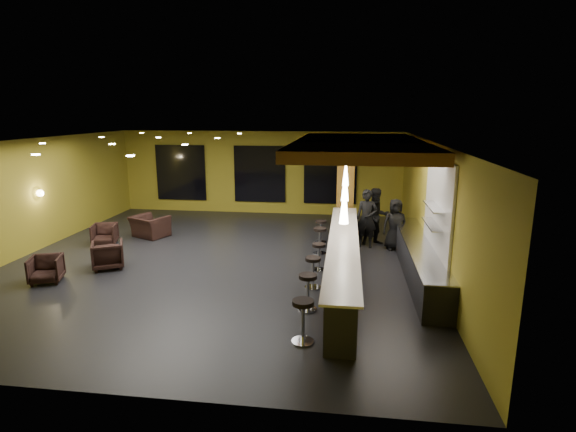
# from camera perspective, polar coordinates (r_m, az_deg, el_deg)

# --- Properties ---
(floor) EXTENTS (12.00, 13.00, 0.10)m
(floor) POSITION_cam_1_polar(r_m,az_deg,el_deg) (13.54, -8.75, -5.80)
(floor) COLOR black
(floor) RESTS_ON ground
(ceiling) EXTENTS (12.00, 13.00, 0.10)m
(ceiling) POSITION_cam_1_polar(r_m,az_deg,el_deg) (12.84, -9.31, 9.58)
(ceiling) COLOR black
(wall_back) EXTENTS (12.00, 0.10, 3.50)m
(wall_back) POSITION_cam_1_polar(r_m,az_deg,el_deg) (19.35, -3.55, 5.53)
(wall_back) COLOR olive
(wall_back) RESTS_ON floor
(wall_front) EXTENTS (12.00, 0.10, 3.50)m
(wall_front) POSITION_cam_1_polar(r_m,az_deg,el_deg) (7.27, -23.81, -8.66)
(wall_front) COLOR olive
(wall_front) RESTS_ON floor
(wall_left) EXTENTS (0.10, 13.00, 3.50)m
(wall_left) POSITION_cam_1_polar(r_m,az_deg,el_deg) (15.87, -30.48, 2.04)
(wall_left) COLOR olive
(wall_left) RESTS_ON floor
(wall_right) EXTENTS (0.10, 13.00, 3.50)m
(wall_right) POSITION_cam_1_polar(r_m,az_deg,el_deg) (12.76, 18.03, 0.92)
(wall_right) COLOR olive
(wall_right) RESTS_ON floor
(wood_soffit) EXTENTS (3.60, 8.00, 0.28)m
(wood_soffit) POSITION_cam_1_polar(r_m,az_deg,el_deg) (13.31, 8.96, 8.90)
(wood_soffit) COLOR #935B2A
(wood_soffit) RESTS_ON ceiling
(window_left) EXTENTS (2.20, 0.06, 2.40)m
(window_left) POSITION_cam_1_polar(r_m,az_deg,el_deg) (20.21, -13.44, 5.38)
(window_left) COLOR black
(window_left) RESTS_ON wall_back
(window_center) EXTENTS (2.20, 0.06, 2.40)m
(window_center) POSITION_cam_1_polar(r_m,az_deg,el_deg) (19.25, -3.61, 5.34)
(window_center) COLOR black
(window_center) RESTS_ON wall_back
(window_right) EXTENTS (2.20, 0.06, 2.40)m
(window_right) POSITION_cam_1_polar(r_m,az_deg,el_deg) (18.91, 5.38, 5.16)
(window_right) COLOR black
(window_right) RESTS_ON wall_back
(tile_backsplash) EXTENTS (0.06, 3.20, 2.40)m
(tile_backsplash) POSITION_cam_1_polar(r_m,az_deg,el_deg) (11.73, 18.54, 1.10)
(tile_backsplash) COLOR white
(tile_backsplash) RESTS_ON wall_right
(bar_counter) EXTENTS (0.60, 8.00, 1.00)m
(bar_counter) POSITION_cam_1_polar(r_m,az_deg,el_deg) (11.90, 6.98, -5.63)
(bar_counter) COLOR black
(bar_counter) RESTS_ON floor
(bar_top) EXTENTS (0.78, 8.10, 0.05)m
(bar_top) POSITION_cam_1_polar(r_m,az_deg,el_deg) (11.74, 7.06, -3.20)
(bar_top) COLOR white
(bar_top) RESTS_ON bar_counter
(prep_counter) EXTENTS (0.70, 6.00, 0.86)m
(prep_counter) POSITION_cam_1_polar(r_m,az_deg,el_deg) (12.55, 16.21, -5.40)
(prep_counter) COLOR black
(prep_counter) RESTS_ON floor
(prep_top) EXTENTS (0.72, 6.00, 0.03)m
(prep_top) POSITION_cam_1_polar(r_m,az_deg,el_deg) (12.42, 16.34, -3.41)
(prep_top) COLOR silver
(prep_top) RESTS_ON prep_counter
(wall_shelf_lower) EXTENTS (0.30, 1.50, 0.03)m
(wall_shelf_lower) POSITION_cam_1_polar(r_m,az_deg,el_deg) (11.60, 17.90, -1.01)
(wall_shelf_lower) COLOR silver
(wall_shelf_lower) RESTS_ON wall_right
(wall_shelf_upper) EXTENTS (0.30, 1.50, 0.03)m
(wall_shelf_upper) POSITION_cam_1_polar(r_m,az_deg,el_deg) (11.50, 18.06, 1.16)
(wall_shelf_upper) COLOR silver
(wall_shelf_upper) RESTS_ON wall_right
(column) EXTENTS (0.60, 0.60, 3.50)m
(column) POSITION_cam_1_polar(r_m,az_deg,el_deg) (16.08, 7.31, 3.89)
(column) COLOR brown
(column) RESTS_ON floor
(wall_sconce) EXTENTS (0.22, 0.22, 0.22)m
(wall_sconce) POSITION_cam_1_polar(r_m,az_deg,el_deg) (16.15, -28.96, 2.56)
(wall_sconce) COLOR #FFE5B2
(wall_sconce) RESTS_ON wall_left
(pendant_0) EXTENTS (0.20, 0.20, 0.70)m
(pendant_0) POSITION_cam_1_polar(r_m,az_deg,el_deg) (9.48, 7.15, 1.10)
(pendant_0) COLOR white
(pendant_0) RESTS_ON wood_soffit
(pendant_1) EXTENTS (0.20, 0.20, 0.70)m
(pendant_1) POSITION_cam_1_polar(r_m,az_deg,el_deg) (11.94, 7.26, 3.59)
(pendant_1) COLOR white
(pendant_1) RESTS_ON wood_soffit
(pendant_2) EXTENTS (0.20, 0.20, 0.70)m
(pendant_2) POSITION_cam_1_polar(r_m,az_deg,el_deg) (14.41, 7.33, 5.23)
(pendant_2) COLOR white
(pendant_2) RESTS_ON wood_soffit
(staff_a) EXTENTS (0.75, 0.56, 1.89)m
(staff_a) POSITION_cam_1_polar(r_m,az_deg,el_deg) (14.65, 9.95, -0.33)
(staff_a) COLOR black
(staff_a) RESTS_ON floor
(staff_b) EXTENTS (1.09, 0.96, 1.88)m
(staff_b) POSITION_cam_1_polar(r_m,az_deg,el_deg) (14.98, 11.16, -0.09)
(staff_b) COLOR black
(staff_b) RESTS_ON floor
(staff_c) EXTENTS (0.89, 0.67, 1.64)m
(staff_c) POSITION_cam_1_polar(r_m,az_deg,el_deg) (14.61, 13.42, -1.04)
(staff_c) COLOR black
(staff_c) RESTS_ON floor
(armchair_a) EXTENTS (0.96, 0.97, 0.69)m
(armchair_a) POSITION_cam_1_polar(r_m,az_deg,el_deg) (13.21, -28.37, -5.96)
(armchair_a) COLOR black
(armchair_a) RESTS_ON floor
(armchair_b) EXTENTS (1.12, 1.13, 0.77)m
(armchair_b) POSITION_cam_1_polar(r_m,az_deg,el_deg) (13.62, -21.91, -4.59)
(armchair_b) COLOR black
(armchair_b) RESTS_ON floor
(armchair_c) EXTENTS (0.92, 0.94, 0.69)m
(armchair_c) POSITION_cam_1_polar(r_m,az_deg,el_deg) (16.05, -22.25, -2.14)
(armchair_c) COLOR black
(armchair_c) RESTS_ON floor
(armchair_d) EXTENTS (1.46, 1.39, 0.75)m
(armchair_d) POSITION_cam_1_polar(r_m,az_deg,el_deg) (16.48, -17.14, -1.27)
(armchair_d) COLOR black
(armchair_d) RESTS_ON floor
(bar_stool_0) EXTENTS (0.44, 0.44, 0.86)m
(bar_stool_0) POSITION_cam_1_polar(r_m,az_deg,el_deg) (8.68, 1.91, -12.53)
(bar_stool_0) COLOR silver
(bar_stool_0) RESTS_ON floor
(bar_stool_1) EXTENTS (0.42, 0.42, 0.84)m
(bar_stool_1) POSITION_cam_1_polar(r_m,az_deg,el_deg) (10.00, 2.53, -9.07)
(bar_stool_1) COLOR silver
(bar_stool_1) RESTS_ON floor
(bar_stool_2) EXTENTS (0.41, 0.41, 0.80)m
(bar_stool_2) POSITION_cam_1_polar(r_m,az_deg,el_deg) (11.21, 3.18, -6.68)
(bar_stool_2) COLOR silver
(bar_stool_2) RESTS_ON floor
(bar_stool_3) EXTENTS (0.39, 0.39, 0.77)m
(bar_stool_3) POSITION_cam_1_polar(r_m,az_deg,el_deg) (12.45, 3.92, -4.75)
(bar_stool_3) COLOR silver
(bar_stool_3) RESTS_ON floor
(bar_stool_4) EXTENTS (0.42, 0.42, 0.83)m
(bar_stool_4) POSITION_cam_1_polar(r_m,az_deg,el_deg) (13.86, 4.06, -2.72)
(bar_stool_4) COLOR silver
(bar_stool_4) RESTS_ON floor
(bar_stool_5) EXTENTS (0.39, 0.39, 0.76)m
(bar_stool_5) POSITION_cam_1_polar(r_m,az_deg,el_deg) (15.06, 4.19, -1.58)
(bar_stool_5) COLOR silver
(bar_stool_5) RESTS_ON floor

